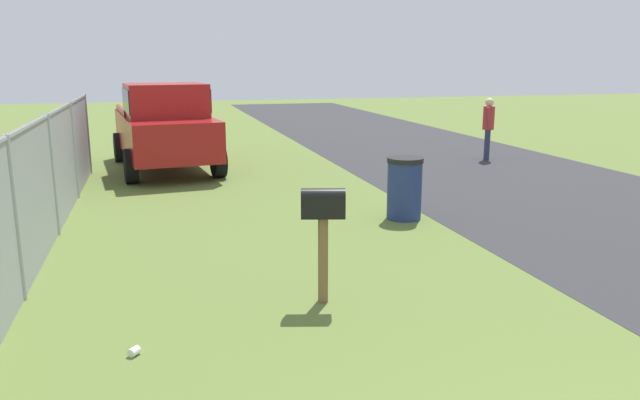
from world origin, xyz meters
TOP-DOWN VIEW (x-y plane):
  - mailbox at (4.99, 0.96)m, footprint 0.31×0.51m
  - pickup_truck at (14.06, 2.42)m, footprint 5.00×2.63m
  - trash_bin at (8.18, -1.33)m, footprint 0.60×0.60m
  - pedestrian at (13.45, -5.91)m, footprint 0.45×0.35m
  - fence_section at (7.28, 4.18)m, footprint 13.63×0.07m
  - litter_cup_near_hydrant at (4.20, 2.95)m, footprint 0.13×0.12m

SIDE VIEW (x-z plane):
  - litter_cup_near_hydrant at x=4.20m, z-range 0.00..0.08m
  - trash_bin at x=8.18m, z-range 0.00..1.05m
  - pedestrian at x=13.45m, z-range 0.13..1.77m
  - fence_section at x=7.28m, z-range 0.07..1.93m
  - mailbox at x=4.99m, z-range 0.38..1.67m
  - pickup_truck at x=14.06m, z-range 0.06..2.15m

